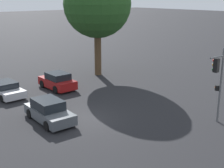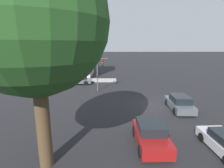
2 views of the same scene
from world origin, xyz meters
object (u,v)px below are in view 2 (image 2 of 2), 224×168
crossing_car_1 (151,135)px  parked_car_2 (14,80)px  traffic_signal (100,68)px  crossing_car_0 (179,103)px  parked_car_0 (79,80)px  parked_car_1 (48,80)px  street_tree (34,22)px

crossing_car_1 → parked_car_2: (18.43, 18.86, -0.08)m
traffic_signal → crossing_car_0: traffic_signal is taller
traffic_signal → parked_car_0: 6.54m
crossing_car_0 → parked_car_0: size_ratio=1.07×
traffic_signal → parked_car_1: 10.49m
street_tree → parked_car_2: street_tree is taller
parked_car_1 → crossing_car_0: bearing=145.0°
street_tree → traffic_signal: street_tree is taller
traffic_signal → parked_car_2: size_ratio=1.09×
traffic_signal → crossing_car_0: (-7.41, -8.46, -2.55)m
crossing_car_0 → parked_car_2: bearing=64.3°
traffic_signal → parked_car_1: bearing=-117.6°
traffic_signal → parked_car_1: size_ratio=1.33×
street_tree → parked_car_0: size_ratio=2.66×
crossing_car_1 → parked_car_1: crossing_car_1 is taller
parked_car_0 → traffic_signal: bearing=128.2°
parked_car_2 → street_tree: bearing=123.1°
traffic_signal → parked_car_0: size_ratio=1.23×
parked_car_0 → parked_car_1: (0.06, 5.23, -0.02)m
crossing_car_1 → parked_car_2: bearing=-134.8°
crossing_car_0 → crossing_car_1: 7.69m
parked_car_0 → parked_car_2: (0.01, 10.99, -0.02)m
crossing_car_0 → parked_car_1: size_ratio=1.16×
street_tree → parked_car_2: size_ratio=2.35×
parked_car_2 → parked_car_0: bearing=-178.9°
traffic_signal → parked_car_2: bearing=-107.4°
parked_car_2 → traffic_signal: bearing=163.5°
street_tree → parked_car_1: street_tree is taller
crossing_car_0 → crossing_car_1: crossing_car_1 is taller
street_tree → traffic_signal: (15.65, -2.03, -4.20)m
parked_car_2 → crossing_car_0: bearing=153.6°
parked_car_1 → street_tree: bearing=108.6°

